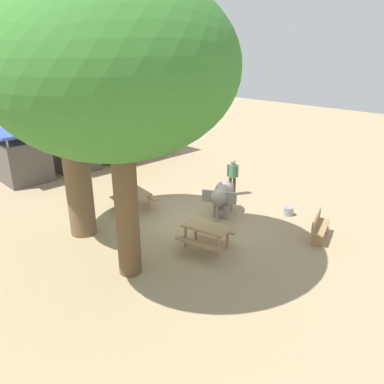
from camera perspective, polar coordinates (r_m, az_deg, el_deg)
The scene contains 13 objects.
ground_plane at distance 13.93m, azimuth 0.78°, elevation -4.79°, with size 60.00×60.00×0.00m, color tan.
elephant at distance 14.26m, azimuth 4.66°, elevation -0.52°, with size 1.84×1.60×1.32m.
person_handler at distance 16.31m, azimuth 6.18°, elevation 2.65°, with size 0.32×0.45×1.62m.
shade_tree_main at distance 9.52m, azimuth -11.36°, elevation 17.82°, with size 6.24×5.72×7.86m.
shade_tree_secondary at distance 12.40m, azimuth -18.74°, elevation 17.45°, with size 5.38×4.93×7.53m.
wooden_bench at distance 13.38m, azimuth 18.74°, elevation -4.92°, with size 1.45×0.82×0.88m.
picnic_table_near at distance 15.11m, azimuth -8.77°, elevation -0.47°, with size 1.67×1.69×0.78m.
picnic_table_far at distance 12.09m, azimuth 2.24°, elevation -5.98°, with size 1.79×1.81×0.78m.
market_stall_blue at distance 19.58m, azimuth -24.15°, elevation 4.65°, with size 2.50×2.50×2.52m.
market_stall_orange at distance 20.57m, azimuth -17.46°, elevation 6.27°, with size 2.50×2.50×2.52m.
market_stall_red at distance 21.83m, azimuth -11.42°, elevation 7.66°, with size 2.50×2.50×2.52m.
market_stall_green at distance 23.31m, azimuth -6.06°, elevation 8.81°, with size 2.50×2.50×2.52m.
feed_bucket at distance 15.00m, azimuth 14.48°, elevation -2.86°, with size 0.36×0.36×0.32m, color gray.
Camera 1 is at (-8.92, -8.77, 6.11)m, focal length 35.06 mm.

